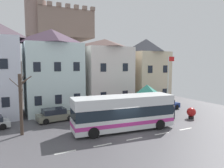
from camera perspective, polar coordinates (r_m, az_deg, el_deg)
The scene contains 15 objects.
ground_plane at distance 19.88m, azimuth 3.83°, elevation -13.48°, with size 40.00×60.00×0.07m.
townhouse_01 at distance 28.83m, azimuth -15.93°, elevation 3.44°, with size 6.97×6.38×10.92m.
townhouse_02 at distance 31.13m, azimuth -1.91°, elevation 2.97°, with size 6.70×6.21×10.00m.
townhouse_03 at distance 34.83m, azimuth 9.20°, elevation 3.52°, with size 5.71×6.16×10.39m.
hilltop_castle at distance 49.49m, azimuth -13.46°, elevation 5.94°, with size 37.17×37.17×18.81m.
transit_bus at distance 20.50m, azimuth 3.13°, elevation -7.87°, with size 10.16×3.56×3.35m.
bus_shelter at distance 25.72m, azimuth 9.50°, elevation -1.87°, with size 3.60×3.60×3.90m.
parked_car_00 at distance 30.61m, azimuth 14.35°, elevation -5.45°, with size 4.03×2.03×1.34m.
parked_car_02 at distance 24.64m, azimuth -15.23°, elevation -8.12°, with size 4.22×2.25×1.43m.
pedestrian_00 at distance 25.54m, azimuth 16.46°, elevation -7.07°, with size 0.29×0.29×1.62m.
pedestrian_01 at distance 24.74m, azimuth 15.57°, elevation -7.59°, with size 0.35×0.35×1.58m.
public_bench at distance 29.50m, azimuth 10.05°, elevation -6.16°, with size 1.49×0.48×0.87m.
flagpole at distance 27.34m, azimuth 15.17°, elevation 0.82°, with size 0.95×0.10×7.37m.
harbour_buoy at distance 26.44m, azimuth 20.81°, elevation -7.27°, with size 1.05×1.05×1.30m.
bare_tree_01 at distance 20.52m, azimuth -23.59°, elevation -4.85°, with size 1.89×1.29×5.55m.
Camera 1 is at (-9.58, -16.14, 6.52)m, focal length 33.52 mm.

